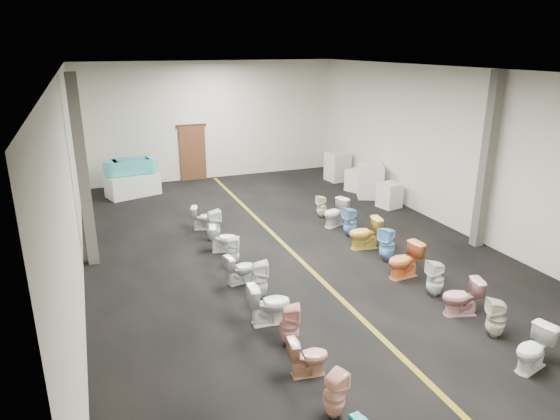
# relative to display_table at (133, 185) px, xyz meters

# --- Properties ---
(floor) EXTENTS (16.00, 16.00, 0.00)m
(floor) POSITION_rel_display_table_xyz_m (3.25, -6.53, -0.39)
(floor) COLOR black
(floor) RESTS_ON ground
(ceiling) EXTENTS (16.00, 16.00, 0.00)m
(ceiling) POSITION_rel_display_table_xyz_m (3.25, -6.53, 4.11)
(ceiling) COLOR black
(ceiling) RESTS_ON ground
(wall_back) EXTENTS (10.00, 0.00, 10.00)m
(wall_back) POSITION_rel_display_table_xyz_m (3.25, 1.47, 1.86)
(wall_back) COLOR beige
(wall_back) RESTS_ON ground
(wall_left) EXTENTS (0.00, 16.00, 16.00)m
(wall_left) POSITION_rel_display_table_xyz_m (-1.75, -6.53, 1.86)
(wall_left) COLOR beige
(wall_left) RESTS_ON ground
(wall_right) EXTENTS (0.00, 16.00, 16.00)m
(wall_right) POSITION_rel_display_table_xyz_m (8.25, -6.53, 1.86)
(wall_right) COLOR beige
(wall_right) RESTS_ON ground
(aisle_stripe) EXTENTS (0.12, 15.60, 0.01)m
(aisle_stripe) POSITION_rel_display_table_xyz_m (3.25, -6.53, -0.38)
(aisle_stripe) COLOR #7C6812
(aisle_stripe) RESTS_ON floor
(back_door) EXTENTS (1.00, 0.10, 2.10)m
(back_door) POSITION_rel_display_table_xyz_m (2.45, 1.41, 0.66)
(back_door) COLOR #562D19
(back_door) RESTS_ON floor
(door_frame) EXTENTS (1.15, 0.08, 0.10)m
(door_frame) POSITION_rel_display_table_xyz_m (2.45, 1.42, 1.73)
(door_frame) COLOR #331C11
(door_frame) RESTS_ON back_door
(column_left) EXTENTS (0.25, 0.25, 4.50)m
(column_left) POSITION_rel_display_table_xyz_m (-1.50, -5.53, 1.86)
(column_left) COLOR #59544C
(column_left) RESTS_ON floor
(column_right) EXTENTS (0.25, 0.25, 4.50)m
(column_right) POSITION_rel_display_table_xyz_m (8.00, -8.03, 1.86)
(column_right) COLOR #59544C
(column_right) RESTS_ON floor
(display_table) EXTENTS (1.93, 1.35, 0.78)m
(display_table) POSITION_rel_display_table_xyz_m (0.00, 0.00, 0.00)
(display_table) COLOR silver
(display_table) RESTS_ON floor
(bathtub) EXTENTS (1.85, 0.82, 0.55)m
(bathtub) POSITION_rel_display_table_xyz_m (-0.00, 0.00, 0.68)
(bathtub) COLOR #42BDC0
(bathtub) RESTS_ON display_table
(appliance_crate_a) EXTENTS (0.75, 0.75, 0.80)m
(appliance_crate_a) POSITION_rel_display_table_xyz_m (7.65, -4.40, 0.01)
(appliance_crate_a) COLOR silver
(appliance_crate_a) RESTS_ON floor
(appliance_crate_b) EXTENTS (1.10, 1.10, 1.14)m
(appliance_crate_b) POSITION_rel_display_table_xyz_m (7.65, -3.19, 0.18)
(appliance_crate_b) COLOR white
(appliance_crate_b) RESTS_ON floor
(appliance_crate_c) EXTENTS (0.90, 0.90, 0.77)m
(appliance_crate_c) POSITION_rel_display_table_xyz_m (7.65, -2.32, -0.00)
(appliance_crate_c) COLOR silver
(appliance_crate_c) RESTS_ON floor
(appliance_crate_d) EXTENTS (0.85, 0.85, 1.10)m
(appliance_crate_d) POSITION_rel_display_table_xyz_m (7.65, -0.76, 0.16)
(appliance_crate_d) COLOR silver
(appliance_crate_d) RESTS_ON floor
(toilet_left_1) EXTENTS (0.43, 0.42, 0.72)m
(toilet_left_1) POSITION_rel_display_table_xyz_m (1.52, -12.42, -0.03)
(toilet_left_1) COLOR #F7B69C
(toilet_left_1) RESTS_ON floor
(toilet_left_2) EXTENTS (0.69, 0.45, 0.66)m
(toilet_left_2) POSITION_rel_display_table_xyz_m (1.57, -11.41, -0.06)
(toilet_left_2) COLOR tan
(toilet_left_2) RESTS_ON floor
(toilet_left_3) EXTENTS (0.45, 0.45, 0.77)m
(toilet_left_3) POSITION_rel_display_table_xyz_m (1.62, -10.51, -0.00)
(toilet_left_3) COLOR #DA9993
(toilet_left_3) RESTS_ON floor
(toilet_left_4) EXTENTS (0.83, 0.52, 0.81)m
(toilet_left_4) POSITION_rel_display_table_xyz_m (1.54, -9.70, 0.02)
(toilet_left_4) COLOR white
(toilet_left_4) RESTS_ON floor
(toilet_left_5) EXTENTS (0.45, 0.44, 0.82)m
(toilet_left_5) POSITION_rel_display_table_xyz_m (1.68, -8.68, 0.02)
(toilet_left_5) COLOR white
(toilet_left_5) RESTS_ON floor
(toilet_left_6) EXTENTS (0.72, 0.48, 0.68)m
(toilet_left_6) POSITION_rel_display_table_xyz_m (1.52, -7.88, -0.05)
(toilet_left_6) COLOR silver
(toilet_left_6) RESTS_ON floor
(toilet_left_7) EXTENTS (0.41, 0.41, 0.71)m
(toilet_left_7) POSITION_rel_display_table_xyz_m (1.64, -6.88, -0.03)
(toilet_left_7) COLOR white
(toilet_left_7) RESTS_ON floor
(toilet_left_8) EXTENTS (0.76, 0.55, 0.70)m
(toilet_left_8) POSITION_rel_display_table_xyz_m (1.64, -6.01, -0.04)
(toilet_left_8) COLOR white
(toilet_left_8) RESTS_ON floor
(toilet_left_9) EXTENTS (0.40, 0.39, 0.85)m
(toilet_left_9) POSITION_rel_display_table_xyz_m (1.59, -5.15, 0.04)
(toilet_left_9) COLOR white
(toilet_left_9) RESTS_ON floor
(toilet_left_10) EXTENTS (0.76, 0.57, 0.69)m
(toilet_left_10) POSITION_rel_display_table_xyz_m (1.54, -4.22, -0.04)
(toilet_left_10) COLOR silver
(toilet_left_10) RESTS_ON floor
(toilet_right_1) EXTENTS (0.81, 0.58, 0.74)m
(toilet_right_1) POSITION_rel_display_table_xyz_m (5.04, -12.61, -0.02)
(toilet_right_1) COLOR white
(toilet_right_1) RESTS_ON floor
(toilet_right_2) EXTENTS (0.45, 0.45, 0.75)m
(toilet_right_2) POSITION_rel_display_table_xyz_m (5.18, -11.64, -0.01)
(toilet_right_2) COLOR beige
(toilet_right_2) RESTS_ON floor
(toilet_right_3) EXTENTS (0.84, 0.62, 0.76)m
(toilet_right_3) POSITION_rel_display_table_xyz_m (5.14, -10.78, -0.01)
(toilet_right_3) COLOR #D79A9B
(toilet_right_3) RESTS_ON floor
(toilet_right_4) EXTENTS (0.41, 0.40, 0.80)m
(toilet_right_4) POSITION_rel_display_table_xyz_m (5.16, -9.96, 0.01)
(toilet_right_4) COLOR white
(toilet_right_4) RESTS_ON floor
(toilet_right_5) EXTENTS (0.84, 0.53, 0.82)m
(toilet_right_5) POSITION_rel_display_table_xyz_m (5.07, -8.97, 0.02)
(toilet_right_5) COLOR orange
(toilet_right_5) RESTS_ON floor
(toilet_right_6) EXTENTS (0.52, 0.51, 0.86)m
(toilet_right_6) POSITION_rel_display_table_xyz_m (5.22, -8.03, 0.04)
(toilet_right_6) COLOR #83C2F5
(toilet_right_6) RESTS_ON floor
(toilet_right_7) EXTENTS (0.88, 0.58, 0.84)m
(toilet_right_7) POSITION_rel_display_table_xyz_m (5.11, -7.15, 0.03)
(toilet_right_7) COLOR #E8BF47
(toilet_right_7) RESTS_ON floor
(toilet_right_8) EXTENTS (0.41, 0.41, 0.83)m
(toilet_right_8) POSITION_rel_display_table_xyz_m (5.19, -6.25, 0.03)
(toilet_right_8) COLOR #78AADC
(toilet_right_8) RESTS_ON floor
(toilet_right_9) EXTENTS (0.89, 0.69, 0.80)m
(toilet_right_9) POSITION_rel_display_table_xyz_m (5.18, -5.36, 0.01)
(toilet_right_9) COLOR silver
(toilet_right_9) RESTS_ON floor
(toilet_right_10) EXTENTS (0.32, 0.31, 0.69)m
(toilet_right_10) POSITION_rel_display_table_xyz_m (5.16, -4.51, -0.04)
(toilet_right_10) COLOR #F6F0C7
(toilet_right_10) RESTS_ON floor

